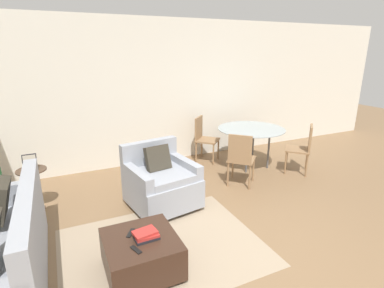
{
  "coord_description": "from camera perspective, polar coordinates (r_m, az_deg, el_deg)",
  "views": [
    {
      "loc": [
        -1.62,
        -2.11,
        2.17
      ],
      "look_at": [
        0.27,
        1.98,
        0.75
      ],
      "focal_mm": 28.0,
      "sensor_mm": 36.0,
      "label": 1
    }
  ],
  "objects": [
    {
      "name": "picture_frame",
      "position": [
        4.61,
        -28.51,
        -3.06
      ],
      "size": [
        0.18,
        0.08,
        0.22
      ],
      "color": "black",
      "rests_on": "side_table"
    },
    {
      "name": "wall_back",
      "position": [
        5.84,
        -8.58,
        9.46
      ],
      "size": [
        12.0,
        0.06,
        2.75
      ],
      "color": "silver",
      "rests_on": "ground_plane"
    },
    {
      "name": "tv_remote_primary",
      "position": [
        2.99,
        -10.62,
        -19.17
      ],
      "size": [
        0.09,
        0.15,
        0.01
      ],
      "color": "black",
      "rests_on": "ottoman"
    },
    {
      "name": "tv_remote_secondary",
      "position": [
        3.23,
        -11.62,
        -16.26
      ],
      "size": [
        0.12,
        0.15,
        0.01
      ],
      "color": "black",
      "rests_on": "ottoman"
    },
    {
      "name": "dining_chair_near_left",
      "position": [
        4.94,
        9.27,
        -2.31
      ],
      "size": [
        0.59,
        0.59,
        0.9
      ],
      "color": "#93704C",
      "rests_on": "ground_plane"
    },
    {
      "name": "book_stack",
      "position": [
        3.11,
        -8.74,
        -16.77
      ],
      "size": [
        0.25,
        0.2,
        0.08
      ],
      "color": "black",
      "rests_on": "ottoman"
    },
    {
      "name": "side_table",
      "position": [
        4.71,
        -28.0,
        -6.43
      ],
      "size": [
        0.39,
        0.39,
        0.61
      ],
      "color": "#4C3828",
      "rests_on": "ground_plane"
    },
    {
      "name": "couch",
      "position": [
        3.5,
        -32.67,
        -17.57
      ],
      "size": [
        0.84,
        1.9,
        0.92
      ],
      "color": "#999EA8",
      "rests_on": "ground_plane"
    },
    {
      "name": "area_rug",
      "position": [
        3.66,
        -5.63,
        -18.92
      ],
      "size": [
        2.23,
        1.75,
        0.01
      ],
      "color": "gray",
      "rests_on": "ground_plane"
    },
    {
      "name": "ottoman",
      "position": [
        3.24,
        -9.6,
        -19.84
      ],
      "size": [
        0.71,
        0.72,
        0.39
      ],
      "color": "#382319",
      "rests_on": "ground_plane"
    },
    {
      "name": "dining_chair_far_left",
      "position": [
        6.04,
        2.19,
        1.58
      ],
      "size": [
        0.59,
        0.59,
        0.9
      ],
      "color": "#93704C",
      "rests_on": "ground_plane"
    },
    {
      "name": "armchair",
      "position": [
        4.31,
        -5.94,
        -7.29
      ],
      "size": [
        1.0,
        1.0,
        0.91
      ],
      "color": "#999EA8",
      "rests_on": "ground_plane"
    },
    {
      "name": "dining_table",
      "position": [
        5.78,
        11.2,
        2.26
      ],
      "size": [
        1.26,
        1.26,
        0.76
      ],
      "color": "#99A8AD",
      "rests_on": "ground_plane"
    },
    {
      "name": "dining_chair_near_right",
      "position": [
        5.77,
        20.43,
        -0.3
      ],
      "size": [
        0.59,
        0.59,
        0.9
      ],
      "color": "#93704C",
      "rests_on": "ground_plane"
    },
    {
      "name": "ground_plane",
      "position": [
        3.43,
        10.6,
        -22.06
      ],
      "size": [
        20.0,
        20.0,
        0.0
      ],
      "primitive_type": "plane",
      "color": "brown"
    }
  ]
}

